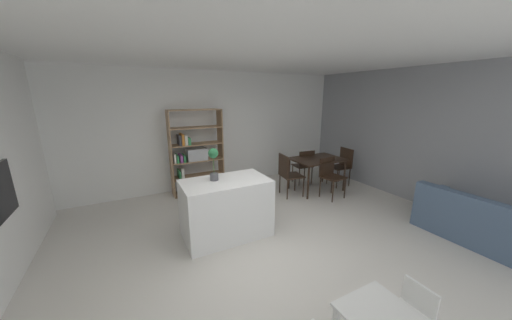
% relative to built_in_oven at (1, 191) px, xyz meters
% --- Properties ---
extents(ground_plane, '(10.11, 10.11, 0.00)m').
position_rel_built_in_oven_xyz_m(ground_plane, '(2.94, -0.85, -1.15)').
color(ground_plane, beige).
extents(ceiling_slab, '(7.34, 6.12, 0.06)m').
position_rel_built_in_oven_xyz_m(ceiling_slab, '(2.94, -0.85, 1.63)').
color(ceiling_slab, white).
rests_on(ceiling_slab, ground_plane).
extents(back_partition, '(7.34, 0.06, 2.75)m').
position_rel_built_in_oven_xyz_m(back_partition, '(2.94, 2.18, 0.22)').
color(back_partition, white).
rests_on(back_partition, ground_plane).
extents(right_partition_gray, '(0.06, 6.12, 2.75)m').
position_rel_built_in_oven_xyz_m(right_partition_gray, '(6.58, -0.85, 0.22)').
color(right_partition_gray, gray).
rests_on(right_partition_gray, ground_plane).
extents(built_in_oven, '(0.06, 0.59, 0.62)m').
position_rel_built_in_oven_xyz_m(built_in_oven, '(0.00, 0.00, 0.00)').
color(built_in_oven, black).
rests_on(built_in_oven, ground_plane).
extents(kitchen_island, '(1.32, 0.77, 0.92)m').
position_rel_built_in_oven_xyz_m(kitchen_island, '(2.58, -0.21, -0.69)').
color(kitchen_island, white).
rests_on(kitchen_island, ground_plane).
extents(potted_plant_on_island, '(0.15, 0.15, 0.50)m').
position_rel_built_in_oven_xyz_m(potted_plant_on_island, '(2.44, -0.12, 0.08)').
color(potted_plant_on_island, '#4C4C51').
rests_on(potted_plant_on_island, kitchen_island).
extents(open_bookshelf, '(1.15, 0.37, 1.89)m').
position_rel_built_in_oven_xyz_m(open_bookshelf, '(2.59, 1.84, -0.26)').
color(open_bookshelf, '#997551').
rests_on(open_bookshelf, ground_plane).
extents(child_chair_right, '(0.31, 0.31, 0.55)m').
position_rel_built_in_oven_xyz_m(child_chair_right, '(3.42, -2.66, -0.84)').
color(child_chair_right, white).
rests_on(child_chair_right, ground_plane).
extents(dining_table, '(1.18, 0.83, 0.77)m').
position_rel_built_in_oven_xyz_m(dining_table, '(5.18, 0.69, -0.46)').
color(dining_table, black).
rests_on(dining_table, ground_plane).
extents(dining_chair_far, '(0.46, 0.45, 0.87)m').
position_rel_built_in_oven_xyz_m(dining_chair_far, '(5.17, 1.14, -0.62)').
color(dining_chair_far, black).
rests_on(dining_chair_far, ground_plane).
extents(dining_chair_window_side, '(0.47, 0.45, 0.92)m').
position_rel_built_in_oven_xyz_m(dining_chair_window_side, '(5.99, 0.68, -0.60)').
color(dining_chair_window_side, black).
rests_on(dining_chair_window_side, ground_plane).
extents(dining_chair_island_side, '(0.51, 0.51, 0.94)m').
position_rel_built_in_oven_xyz_m(dining_chair_island_side, '(4.37, 0.70, -0.59)').
color(dining_chair_island_side, black).
rests_on(dining_chair_island_side, ground_plane).
extents(dining_chair_near, '(0.50, 0.46, 0.87)m').
position_rel_built_in_oven_xyz_m(dining_chair_near, '(5.17, 0.24, -0.62)').
color(dining_chair_near, black).
rests_on(dining_chair_near, ground_plane).
extents(sofa, '(0.89, 2.05, 0.77)m').
position_rel_built_in_oven_xyz_m(sofa, '(5.96, -2.38, -0.88)').
color(sofa, '#475B75').
rests_on(sofa, ground_plane).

